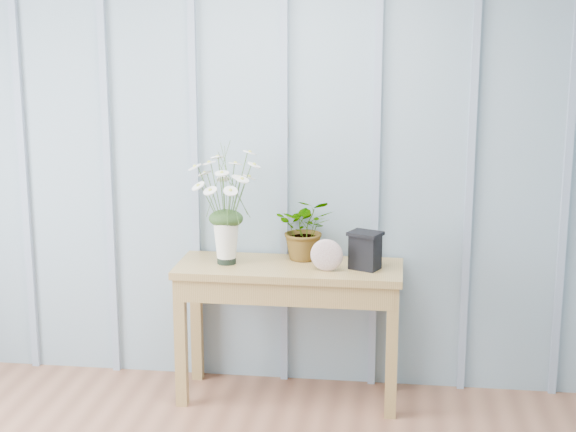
# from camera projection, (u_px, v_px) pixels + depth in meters

# --- Properties ---
(room_shell) EXTENTS (4.00, 4.50, 2.50)m
(room_shell) POSITION_uv_depth(u_px,v_px,m) (173.00, 31.00, 3.40)
(room_shell) COLOR #8DA4B1
(room_shell) RESTS_ON ground
(sideboard) EXTENTS (1.20, 0.45, 0.75)m
(sideboard) POSITION_uv_depth(u_px,v_px,m) (289.00, 286.00, 4.71)
(sideboard) COLOR #9D7B42
(sideboard) RESTS_ON ground
(daisy_vase) EXTENTS (0.45, 0.34, 0.64)m
(daisy_vase) POSITION_uv_depth(u_px,v_px,m) (226.00, 190.00, 4.63)
(daisy_vase) COLOR black
(daisy_vase) RESTS_ON sideboard
(spider_plant) EXTENTS (0.31, 0.27, 0.34)m
(spider_plant) POSITION_uv_depth(u_px,v_px,m) (306.00, 228.00, 4.76)
(spider_plant) COLOR #203D18
(spider_plant) RESTS_ON sideboard
(felt_disc_vessel) EXTENTS (0.17, 0.06, 0.17)m
(felt_disc_vessel) POSITION_uv_depth(u_px,v_px,m) (327.00, 255.00, 4.56)
(felt_disc_vessel) COLOR #8D555B
(felt_disc_vessel) RESTS_ON sideboard
(carved_box) EXTENTS (0.20, 0.18, 0.20)m
(carved_box) POSITION_uv_depth(u_px,v_px,m) (365.00, 250.00, 4.59)
(carved_box) COLOR black
(carved_box) RESTS_ON sideboard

